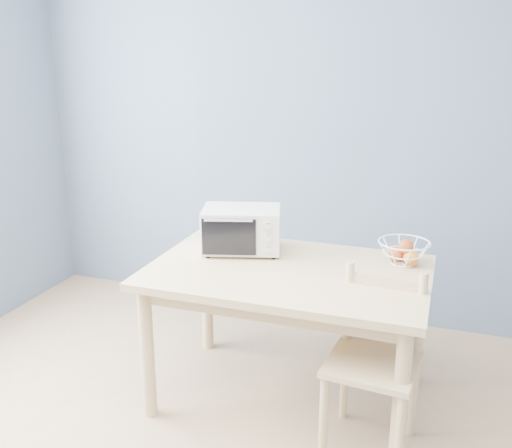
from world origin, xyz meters
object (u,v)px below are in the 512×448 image
(dining_table, at_px, (288,287))
(fruit_basket, at_px, (404,251))
(toaster_oven, at_px, (239,229))
(dining_chair, at_px, (374,363))

(dining_table, xyz_separation_m, fruit_basket, (0.54, 0.26, 0.17))
(dining_table, height_order, toaster_oven, toaster_oven)
(dining_table, relative_size, toaster_oven, 2.93)
(dining_chair, bearing_deg, toaster_oven, 160.64)
(toaster_oven, height_order, dining_chair, toaster_oven)
(toaster_oven, xyz_separation_m, dining_chair, (0.81, -0.37, -0.46))
(fruit_basket, height_order, dining_chair, fruit_basket)
(fruit_basket, bearing_deg, dining_table, -154.35)
(toaster_oven, height_order, fruit_basket, toaster_oven)
(fruit_basket, distance_m, dining_chair, 0.62)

